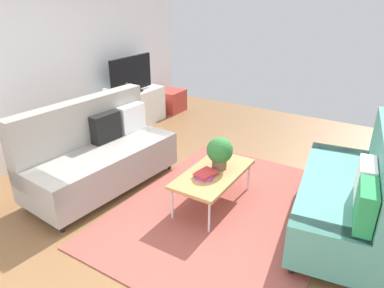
% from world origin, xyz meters
% --- Properties ---
extents(ground_plane, '(7.68, 7.68, 0.00)m').
position_xyz_m(ground_plane, '(0.00, 0.00, 0.00)').
color(ground_plane, brown).
extents(wall_far, '(6.40, 0.12, 2.90)m').
position_xyz_m(wall_far, '(0.00, 2.80, 1.45)').
color(wall_far, silver).
rests_on(wall_far, ground_plane).
extents(area_rug, '(2.90, 2.20, 0.01)m').
position_xyz_m(area_rug, '(0.05, -0.21, 0.01)').
color(area_rug, '#9E4C42').
rests_on(area_rug, ground_plane).
extents(couch_beige, '(1.96, 0.99, 1.10)m').
position_xyz_m(couch_beige, '(-0.27, 1.41, 0.45)').
color(couch_beige, gray).
rests_on(couch_beige, ground_plane).
extents(couch_green, '(2.00, 1.09, 1.10)m').
position_xyz_m(couch_green, '(0.40, -1.43, 0.45)').
color(couch_green, teal).
rests_on(couch_green, ground_plane).
extents(coffee_table, '(1.10, 0.56, 0.42)m').
position_xyz_m(coffee_table, '(0.10, -0.01, 0.39)').
color(coffee_table, '#B7844C').
rests_on(coffee_table, ground_plane).
extents(tv_console, '(1.40, 0.44, 0.64)m').
position_xyz_m(tv_console, '(1.58, 2.46, 0.32)').
color(tv_console, silver).
rests_on(tv_console, ground_plane).
extents(tv, '(1.00, 0.20, 0.64)m').
position_xyz_m(tv, '(1.58, 2.44, 0.95)').
color(tv, black).
rests_on(tv, tv_console).
extents(storage_trunk, '(0.52, 0.40, 0.44)m').
position_xyz_m(storage_trunk, '(2.68, 2.36, 0.22)').
color(storage_trunk, '#B2382D').
rests_on(storage_trunk, ground_plane).
extents(potted_plant, '(0.30, 0.30, 0.38)m').
position_xyz_m(potted_plant, '(0.22, -0.02, 0.63)').
color(potted_plant, brown).
rests_on(potted_plant, coffee_table).
extents(table_book_0, '(0.28, 0.23, 0.02)m').
position_xyz_m(table_book_0, '(-0.02, 0.02, 0.43)').
color(table_book_0, purple).
rests_on(table_book_0, coffee_table).
extents(table_book_1, '(0.27, 0.22, 0.03)m').
position_xyz_m(table_book_1, '(-0.02, 0.02, 0.46)').
color(table_book_1, red).
rests_on(table_book_1, table_book_0).
extents(vase_0, '(0.10, 0.10, 0.19)m').
position_xyz_m(vase_0, '(1.00, 2.51, 0.74)').
color(vase_0, silver).
rests_on(vase_0, tv_console).
extents(vase_1, '(0.10, 0.10, 0.14)m').
position_xyz_m(vase_1, '(1.16, 2.51, 0.71)').
color(vase_1, '#33B29E').
rests_on(vase_1, tv_console).
extents(bottle_0, '(0.04, 0.04, 0.17)m').
position_xyz_m(bottle_0, '(1.32, 2.42, 0.73)').
color(bottle_0, orange).
rests_on(bottle_0, tv_console).
extents(bottle_1, '(0.05, 0.05, 0.22)m').
position_xyz_m(bottle_1, '(1.41, 2.42, 0.75)').
color(bottle_1, '#3F8C4C').
rests_on(bottle_1, tv_console).
extents(bottle_2, '(0.04, 0.04, 0.19)m').
position_xyz_m(bottle_2, '(1.51, 2.42, 0.73)').
color(bottle_2, '#3F8C4C').
rests_on(bottle_2, tv_console).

